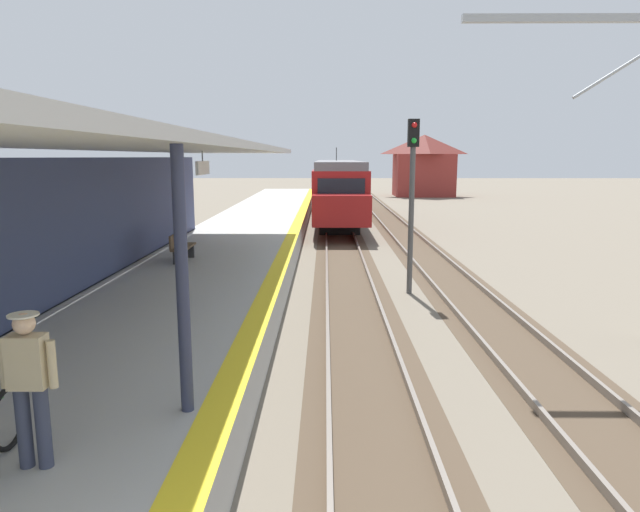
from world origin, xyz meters
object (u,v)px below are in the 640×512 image
approaching_train (338,188)px  commuter_person (29,382)px  distant_trackside_house (424,164)px  rail_signal_post (412,188)px  platform_bench (181,246)px

approaching_train → commuter_person: (-3.82, -30.90, -0.34)m
commuter_person → distant_trackside_house: 56.58m
commuter_person → rail_signal_post: size_ratio=0.32×
approaching_train → platform_bench: (-5.28, -19.00, -0.80)m
rail_signal_post → platform_bench: size_ratio=3.25×
rail_signal_post → distant_trackside_house: (7.83, 43.53, 0.14)m
approaching_train → distant_trackside_house: distant_trackside_house is taller
commuter_person → platform_bench: (-1.46, 11.90, -0.47)m
approaching_train → commuter_person: 31.14m
commuter_person → platform_bench: commuter_person is taller
commuter_person → distant_trackside_house: (13.43, 54.94, 1.50)m
distant_trackside_house → approaching_train: bearing=-111.8°
approaching_train → platform_bench: size_ratio=12.25×
approaching_train → commuter_person: approaching_train is taller
platform_bench → rail_signal_post: bearing=-4.1°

